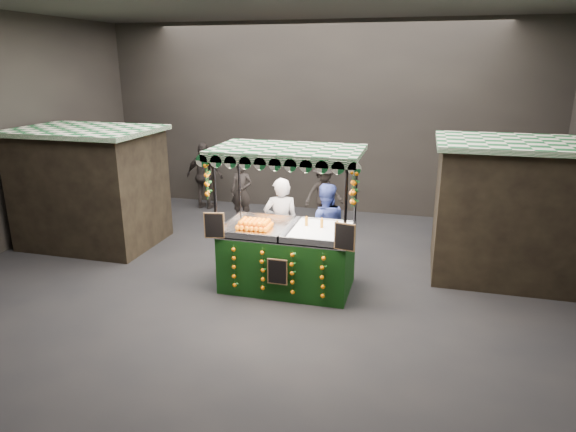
# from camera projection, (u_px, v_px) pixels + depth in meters

# --- Properties ---
(ground) EXTENTS (12.00, 12.00, 0.00)m
(ground) POSITION_uv_depth(u_px,v_px,m) (267.00, 280.00, 9.49)
(ground) COLOR black
(ground) RESTS_ON ground
(market_hall) EXTENTS (12.10, 10.10, 5.05)m
(market_hall) POSITION_uv_depth(u_px,v_px,m) (265.00, 98.00, 8.49)
(market_hall) COLOR black
(market_hall) RESTS_ON ground
(neighbour_stall_left) EXTENTS (3.00, 2.20, 2.60)m
(neighbour_stall_left) POSITION_uv_depth(u_px,v_px,m) (91.00, 187.00, 11.11)
(neighbour_stall_left) COLOR black
(neighbour_stall_left) RESTS_ON ground
(neighbour_stall_right) EXTENTS (3.00, 2.20, 2.60)m
(neighbour_stall_right) POSITION_uv_depth(u_px,v_px,m) (514.00, 210.00, 9.39)
(neighbour_stall_right) COLOR black
(neighbour_stall_right) RESTS_ON ground
(juice_stall) EXTENTS (2.65, 1.56, 2.57)m
(juice_stall) POSITION_uv_depth(u_px,v_px,m) (288.00, 247.00, 8.95)
(juice_stall) COLOR black
(juice_stall) RESTS_ON ground
(vendor_grey) EXTENTS (0.78, 0.62, 1.86)m
(vendor_grey) POSITION_uv_depth(u_px,v_px,m) (281.00, 224.00, 9.74)
(vendor_grey) COLOR gray
(vendor_grey) RESTS_ON ground
(vendor_blue) EXTENTS (0.97, 0.83, 1.74)m
(vendor_blue) POSITION_uv_depth(u_px,v_px,m) (325.00, 227.00, 9.80)
(vendor_blue) COLOR navy
(vendor_blue) RESTS_ON ground
(shopper_0) EXTENTS (0.59, 0.40, 1.58)m
(shopper_0) POSITION_uv_depth(u_px,v_px,m) (242.00, 192.00, 12.79)
(shopper_0) COLOR #2A2422
(shopper_0) RESTS_ON ground
(shopper_1) EXTENTS (1.01, 0.89, 1.75)m
(shopper_1) POSITION_uv_depth(u_px,v_px,m) (492.00, 225.00, 9.87)
(shopper_1) COLOR black
(shopper_1) RESTS_ON ground
(shopper_2) EXTENTS (1.11, 0.51, 1.85)m
(shopper_2) POSITION_uv_depth(u_px,v_px,m) (205.00, 176.00, 13.92)
(shopper_2) COLOR #2B2523
(shopper_2) RESTS_ON ground
(shopper_3) EXTENTS (1.17, 1.04, 1.58)m
(shopper_3) POSITION_uv_depth(u_px,v_px,m) (324.00, 194.00, 12.53)
(shopper_3) COLOR black
(shopper_3) RESTS_ON ground
(shopper_4) EXTENTS (0.99, 0.72, 1.86)m
(shopper_4) POSITION_uv_depth(u_px,v_px,m) (140.00, 183.00, 13.06)
(shopper_4) COLOR #2A2322
(shopper_4) RESTS_ON ground
(shopper_5) EXTENTS (0.96, 1.81, 1.86)m
(shopper_5) POSITION_uv_depth(u_px,v_px,m) (452.00, 212.00, 10.59)
(shopper_5) COLOR #2A2322
(shopper_5) RESTS_ON ground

